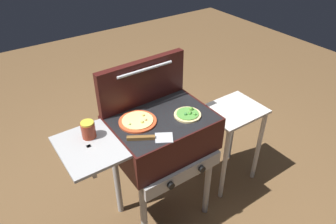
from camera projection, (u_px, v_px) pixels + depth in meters
name	position (u px, v px, depth m)	size (l,w,h in m)	color
ground_plane	(163.00, 210.00, 2.43)	(8.00, 8.00, 0.00)	brown
grill	(160.00, 136.00, 1.99)	(0.96, 0.53, 0.90)	#38110F
grill_lid_open	(143.00, 82.00, 1.98)	(0.63, 0.09, 0.30)	#38110F
pizza_cheese	(138.00, 121.00, 1.87)	(0.23, 0.23, 0.03)	#C64723
pizza_veggie	(188.00, 114.00, 1.93)	(0.17, 0.17, 0.04)	#E0C17F
sauce_jar	(88.00, 130.00, 1.73)	(0.08, 0.08, 0.10)	maroon
spatula	(150.00, 138.00, 1.74)	(0.25, 0.18, 0.02)	#B7BABF
prep_table	(231.00, 130.00, 2.45)	(0.44, 0.36, 0.71)	beige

